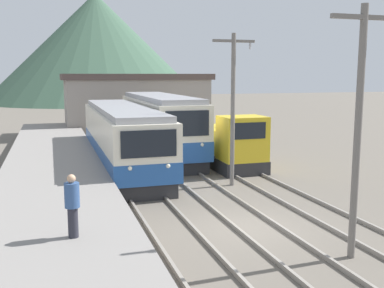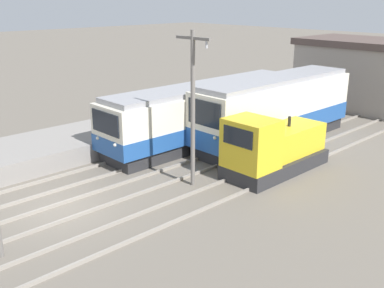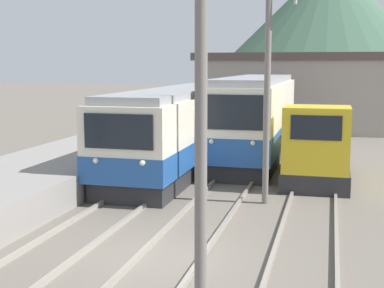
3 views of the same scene
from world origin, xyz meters
The scene contains 10 objects.
ground_plane centered at (0.00, 0.00, 0.00)m, with size 200.00×200.00×0.00m, color #665E54.
platform_left centered at (-6.25, 0.00, 0.49)m, with size 4.50×54.00×0.98m, color gray.
track_left centered at (-2.60, 0.00, 0.07)m, with size 1.54×60.00×0.14m.
track_center centered at (0.20, 0.00, 0.07)m, with size 1.54×60.00×0.14m.
track_right centered at (3.20, 0.00, 0.07)m, with size 1.54×60.00×0.14m.
commuter_train_left centered at (-2.60, 10.82, 1.61)m, with size 2.84×14.06×3.44m.
commuter_train_center centered at (0.20, 13.67, 1.79)m, with size 2.84×11.81×3.88m.
shunting_locomotive centered at (3.20, 9.56, 1.21)m, with size 2.40×5.90×3.00m.
catenary_mast_mid centered at (1.71, 5.63, 3.80)m, with size 2.00×0.20×6.96m.
station_building centered at (0.95, 26.00, 2.62)m, with size 12.60×6.30×5.20m.
Camera 2 is at (15.56, -7.47, 8.24)m, focal length 42.00 mm.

